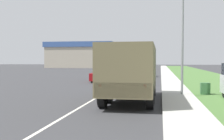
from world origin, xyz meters
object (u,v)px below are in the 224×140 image
at_px(lamp_post, 179,15).
at_px(car_nearest_ahead, 104,74).
at_px(military_truck, 131,70).
at_px(car_second_ahead, 144,71).

bearing_deg(lamp_post, car_nearest_ahead, 122.40).
relative_size(military_truck, lamp_post, 0.88).
bearing_deg(military_truck, car_second_ahead, 91.53).
xyz_separation_m(military_truck, lamp_post, (2.51, 2.55, 3.07)).
xyz_separation_m(military_truck, car_nearest_ahead, (-4.08, 12.93, -0.90)).
bearing_deg(car_nearest_ahead, lamp_post, -57.60).
relative_size(military_truck, car_second_ahead, 1.60).
distance_m(military_truck, car_second_ahead, 21.82).
xyz_separation_m(military_truck, car_second_ahead, (-0.58, 21.79, -0.89)).
bearing_deg(car_second_ahead, car_nearest_ahead, -111.55).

